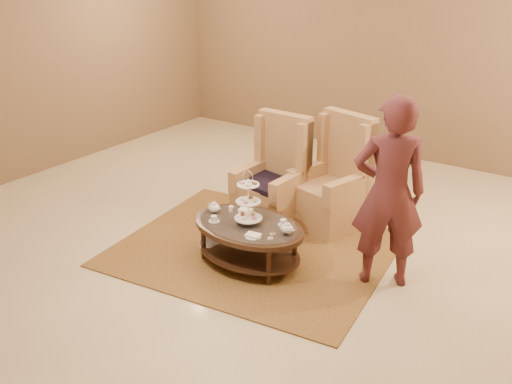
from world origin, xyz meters
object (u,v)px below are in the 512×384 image
Objects in this scene: armchair_left at (274,187)px; armchair_right at (334,189)px; person at (389,193)px; tea_table at (248,231)px.

armchair_right is at bearing 29.51° from armchair_left.
person reaches higher than armchair_left.
person is at bearing 23.29° from tea_table.
armchair_right is 0.70× the size of person.
tea_table is at bearing -11.49° from person.
person reaches higher than armchair_right.
armchair_right is (0.61, 0.31, 0.01)m from armchair_left.
person is at bearing -26.88° from armchair_right.
armchair_left is 0.68× the size of person.
armchair_right is at bearing 81.90° from tea_table.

